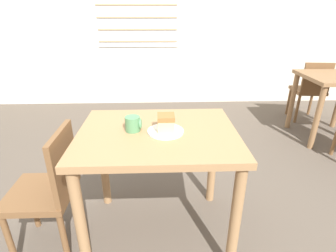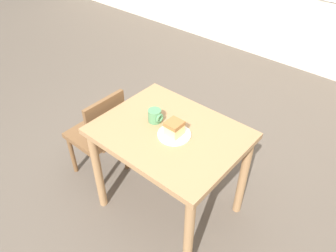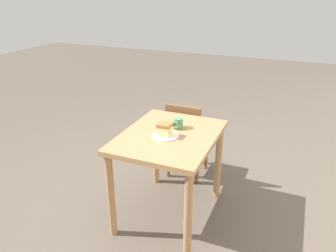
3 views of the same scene
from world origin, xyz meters
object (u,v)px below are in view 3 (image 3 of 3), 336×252
Objects in this scene: chair_near_window at (186,137)px; cake_slice at (165,129)px; dining_table_near at (169,148)px; coffee_mug at (178,123)px; plate at (165,136)px.

cake_slice reaches higher than chair_near_window.
dining_table_near is 1.14× the size of chair_near_window.
dining_table_near is 0.19m from cake_slice.
chair_near_window is at bearing -172.74° from dining_table_near.
chair_near_window is 0.63m from coffee_mug.
dining_table_near is at bearing -6.40° from coffee_mug.
dining_table_near is 0.68m from chair_near_window.
dining_table_near is 4.41× the size of plate.
chair_near_window is 0.77m from plate.
coffee_mug is (-0.14, 0.02, 0.17)m from dining_table_near.
plate reaches higher than dining_table_near.
coffee_mug is at bearing 169.82° from cake_slice.
chair_near_window is 8.09× the size of cake_slice.
coffee_mug reaches higher than chair_near_window.
coffee_mug is (-0.19, 0.03, -0.02)m from cake_slice.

